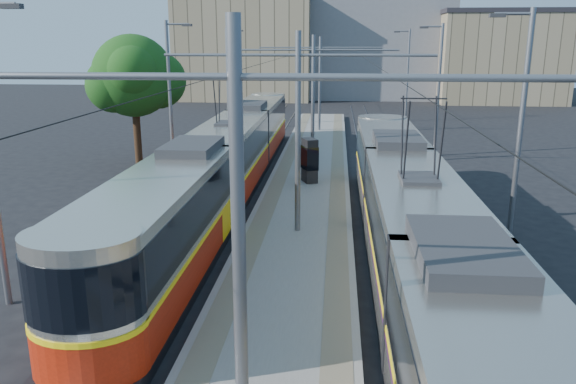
{
  "coord_description": "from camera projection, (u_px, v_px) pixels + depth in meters",
  "views": [
    {
      "loc": [
        1.33,
        -11.34,
        6.94
      ],
      "look_at": [
        -0.39,
        8.46,
        1.6
      ],
      "focal_mm": 35.0,
      "sensor_mm": 36.0,
      "label": 1
    }
  ],
  "objects": [
    {
      "name": "platform",
      "position": [
        310.0,
        177.0,
        29.14
      ],
      "size": [
        4.0,
        50.0,
        0.3
      ],
      "primitive_type": "cube",
      "color": "gray",
      "rests_on": "ground"
    },
    {
      "name": "building_centre",
      "position": [
        375.0,
        39.0,
        72.01
      ],
      "size": [
        18.36,
        14.28,
        14.47
      ],
      "color": "gray",
      "rests_on": "ground"
    },
    {
      "name": "street_lamps",
      "position": [
        314.0,
        92.0,
        31.94
      ],
      "size": [
        15.18,
        38.22,
        8.0
      ],
      "color": "slate",
      "rests_on": "ground"
    },
    {
      "name": "tactile_strip_left",
      "position": [
        282.0,
        173.0,
        29.22
      ],
      "size": [
        0.7,
        50.0,
        0.01
      ],
      "primitive_type": "cube",
      "color": "gray",
      "rests_on": "platform"
    },
    {
      "name": "tram_right",
      "position": [
        416.0,
        230.0,
        15.62
      ],
      "size": [
        2.43,
        28.28,
        5.5
      ],
      "color": "black",
      "rests_on": "ground"
    },
    {
      "name": "rails",
      "position": [
        310.0,
        179.0,
        29.17
      ],
      "size": [
        8.71,
        70.0,
        0.03
      ],
      "color": "gray",
      "rests_on": "ground"
    },
    {
      "name": "shelter",
      "position": [
        310.0,
        159.0,
        27.16
      ],
      "size": [
        0.91,
        1.12,
        2.13
      ],
      "rotation": [
        0.0,
        0.0,
        0.39
      ],
      "color": "black",
      "rests_on": "platform"
    },
    {
      "name": "ground",
      "position": [
        273.0,
        355.0,
        12.82
      ],
      "size": [
        160.0,
        160.0,
        0.0
      ],
      "primitive_type": "plane",
      "color": "black",
      "rests_on": "ground"
    },
    {
      "name": "tree",
      "position": [
        140.0,
        77.0,
        31.74
      ],
      "size": [
        5.07,
        4.69,
        7.37
      ],
      "color": "#382314",
      "rests_on": "ground"
    },
    {
      "name": "building_right",
      "position": [
        498.0,
        57.0,
        65.6
      ],
      "size": [
        14.28,
        10.2,
        10.44
      ],
      "color": "tan",
      "rests_on": "ground"
    },
    {
      "name": "tactile_strip_right",
      "position": [
        338.0,
        174.0,
        28.98
      ],
      "size": [
        0.7,
        50.0,
        0.01
      ],
      "primitive_type": "cube",
      "color": "gray",
      "rests_on": "platform"
    },
    {
      "name": "tram_left",
      "position": [
        229.0,
        159.0,
        25.93
      ],
      "size": [
        2.43,
        32.33,
        5.5
      ],
      "color": "black",
      "rests_on": "ground"
    },
    {
      "name": "catenary",
      "position": [
        307.0,
        97.0,
        25.27
      ],
      "size": [
        9.2,
        70.0,
        7.0
      ],
      "color": "slate",
      "rests_on": "platform"
    },
    {
      "name": "building_left",
      "position": [
        247.0,
        48.0,
        69.79
      ],
      "size": [
        16.32,
        12.24,
        12.28
      ],
      "color": "tan",
      "rests_on": "ground"
    }
  ]
}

